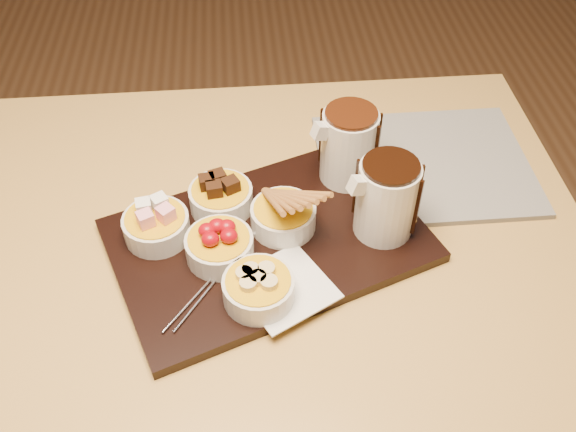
{
  "coord_description": "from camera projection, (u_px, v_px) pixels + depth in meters",
  "views": [
    {
      "loc": [
        0.06,
        -0.69,
        1.49
      ],
      "look_at": [
        0.12,
        -0.03,
        0.81
      ],
      "focal_mm": 40.0,
      "sensor_mm": 36.0,
      "label": 1
    }
  ],
  "objects": [
    {
      "name": "dining_table",
      "position": [
        214.0,
        275.0,
        1.07
      ],
      "size": [
        1.2,
        0.8,
        0.75
      ],
      "color": "#BC9245",
      "rests_on": "ground"
    },
    {
      "name": "serving_board",
      "position": [
        269.0,
        240.0,
        0.98
      ],
      "size": [
        0.54,
        0.44,
        0.02
      ],
      "primitive_type": "cube",
      "rotation": [
        0.0,
        0.0,
        0.36
      ],
      "color": "black",
      "rests_on": "dining_table"
    },
    {
      "name": "napkin",
      "position": [
        285.0,
        287.0,
        0.9
      ],
      "size": [
        0.16,
        0.16,
        0.0
      ],
      "primitive_type": "cube",
      "rotation": [
        0.0,
        0.0,
        0.5
      ],
      "color": "white",
      "rests_on": "serving_board"
    },
    {
      "name": "bowl_marshmallows",
      "position": [
        157.0,
        227.0,
        0.96
      ],
      "size": [
        0.1,
        0.1,
        0.04
      ],
      "primitive_type": "cylinder",
      "color": "silver",
      "rests_on": "serving_board"
    },
    {
      "name": "bowl_cake",
      "position": [
        221.0,
        198.0,
        1.01
      ],
      "size": [
        0.1,
        0.1,
        0.04
      ],
      "primitive_type": "cylinder",
      "color": "silver",
      "rests_on": "serving_board"
    },
    {
      "name": "bowl_strawberries",
      "position": [
        220.0,
        248.0,
        0.93
      ],
      "size": [
        0.1,
        0.1,
        0.04
      ],
      "primitive_type": "cylinder",
      "color": "silver",
      "rests_on": "serving_board"
    },
    {
      "name": "bowl_biscotti",
      "position": [
        283.0,
        217.0,
        0.98
      ],
      "size": [
        0.1,
        0.1,
        0.04
      ],
      "primitive_type": "cylinder",
      "color": "silver",
      "rests_on": "serving_board"
    },
    {
      "name": "bowl_bananas",
      "position": [
        259.0,
        289.0,
        0.88
      ],
      "size": [
        0.1,
        0.1,
        0.04
      ],
      "primitive_type": "cylinder",
      "color": "silver",
      "rests_on": "serving_board"
    },
    {
      "name": "pitcher_dark_chocolate",
      "position": [
        386.0,
        199.0,
        0.94
      ],
      "size": [
        0.12,
        0.12,
        0.12
      ],
      "primitive_type": "cylinder",
      "rotation": [
        0.0,
        0.0,
        0.36
      ],
      "color": "silver",
      "rests_on": "serving_board"
    },
    {
      "name": "pitcher_milk_chocolate",
      "position": [
        349.0,
        147.0,
        1.03
      ],
      "size": [
        0.12,
        0.12,
        0.12
      ],
      "primitive_type": "cylinder",
      "rotation": [
        0.0,
        0.0,
        0.36
      ],
      "color": "silver",
      "rests_on": "serving_board"
    },
    {
      "name": "fondue_skewers",
      "position": [
        220.0,
        269.0,
        0.93
      ],
      "size": [
        0.23,
        0.18,
        0.01
      ],
      "primitive_type": null,
      "rotation": [
        0.0,
        0.0,
        -0.65
      ],
      "color": "silver",
      "rests_on": "serving_board"
    },
    {
      "name": "newspaper",
      "position": [
        424.0,
        164.0,
        1.11
      ],
      "size": [
        0.36,
        0.29,
        0.01
      ],
      "primitive_type": "cube",
      "rotation": [
        0.0,
        0.0,
        -0.0
      ],
      "color": "beige",
      "rests_on": "dining_table"
    }
  ]
}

